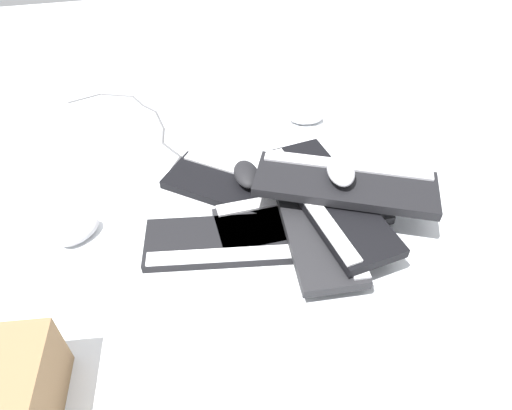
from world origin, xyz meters
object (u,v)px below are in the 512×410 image
Objects in this scene: keyboard_5 at (345,183)px; keyboard_4 at (329,199)px; keyboard_0 at (245,190)px; mouse_0 at (246,174)px; mouse_2 at (341,171)px; mouse_3 at (306,117)px; mouse_1 at (78,232)px; keyboard_3 at (314,216)px; keyboard_2 at (302,215)px; keyboard_1 at (237,241)px.

keyboard_4 is at bearing 109.30° from keyboard_5.
keyboard_0 is 0.04m from mouse_0.
mouse_2 reaches higher than keyboard_0.
mouse_1 is at bearing -142.27° from mouse_3.
mouse_2 is at bearing 63.66° from keyboard_5.
keyboard_3 is 0.47m from mouse_3.
mouse_1 is (-0.07, 0.43, 0.01)m from keyboard_0.
mouse_2 is at bearing -57.99° from keyboard_3.
mouse_3 is (0.42, -0.13, 0.01)m from keyboard_2.
mouse_2 is at bearing -52.66° from keyboard_4.
keyboard_5 is 4.21× the size of mouse_0.
keyboard_0 is at bearing -30.16° from mouse_1.
mouse_1 is (0.10, 0.37, 0.01)m from keyboard_1.
mouse_0 is at bearing 47.39° from keyboard_4.
keyboard_5 is (-0.12, -0.23, 0.09)m from keyboard_0.
keyboard_5 is (0.05, -0.28, 0.09)m from keyboard_1.
mouse_3 is (0.46, -0.12, -0.02)m from keyboard_3.
mouse_0 is at bearing 65.46° from mouse_2.
keyboard_4 is 0.05m from keyboard_5.
mouse_2 is 0.43m from mouse_3.
mouse_2 reaches higher than mouse_0.
keyboard_4 is 0.44m from mouse_3.
keyboard_5 reaches higher than keyboard_0.
mouse_2 is at bearing -43.81° from mouse_1.
mouse_1 is at bearing 80.99° from keyboard_3.
mouse_3 is at bearing -44.24° from mouse_0.
keyboard_0 is at bearing 61.37° from keyboard_5.
mouse_2 reaches higher than keyboard_3.
mouse_2 is (0.05, -0.07, 0.10)m from keyboard_3.
keyboard_3 is at bearing -146.17° from mouse_0.
keyboard_3 reaches higher than keyboard_2.
mouse_3 is at bearing -9.73° from keyboard_4.
keyboard_4 is (-0.01, -0.06, 0.06)m from keyboard_2.
mouse_0 is (0.16, 0.18, -0.02)m from keyboard_4.
mouse_0 is 1.00× the size of mouse_2.
mouse_2 is (-0.04, -0.64, 0.12)m from mouse_1.
mouse_3 is at bearing -17.72° from keyboard_2.
keyboard_4 is 0.99× the size of keyboard_5.
mouse_0 is at bearing -122.86° from mouse_3.
keyboard_5 reaches higher than keyboard_4.
mouse_1 is at bearing 83.75° from keyboard_4.
keyboard_4 is (0.02, -0.04, 0.03)m from keyboard_3.
keyboard_5 is at bearing -89.31° from keyboard_2.
mouse_0 is at bearing 35.59° from keyboard_3.
mouse_3 is (0.41, -0.05, -0.12)m from mouse_2.
keyboard_4 is at bearing -81.48° from keyboard_1.
keyboard_5 is 4.21× the size of mouse_2.
keyboard_4 is at bearing 137.00° from mouse_2.
mouse_3 is at bearing 3.39° from mouse_2.
keyboard_2 is at bearing 23.81° from keyboard_3.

